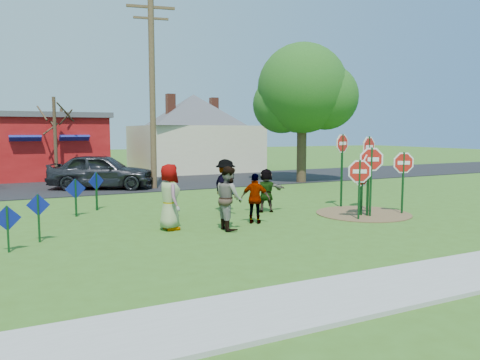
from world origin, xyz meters
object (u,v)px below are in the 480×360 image
object	(u,v)px
stop_sign_b	(342,151)
person_b	(173,194)
leafy_tree	(304,93)
stop_sign_a	(359,176)
stop_sign_c	(371,166)
suv	(102,171)
person_a	(169,197)
stop_sign_d	(369,154)
utility_pole	(152,88)

from	to	relation	value
stop_sign_b	person_b	bearing A→B (deg)	158.91
leafy_tree	stop_sign_a	bearing A→B (deg)	-114.65
stop_sign_b	stop_sign_c	xyz separation A→B (m)	(-0.37, -1.98, -0.40)
stop_sign_a	suv	world-z (taller)	stop_sign_a
stop_sign_c	person_b	world-z (taller)	stop_sign_c
person_a	person_b	bearing A→B (deg)	-21.84
person_a	stop_sign_c	bearing A→B (deg)	-99.27
person_a	leafy_tree	size ratio (longest dim) A/B	0.25
stop_sign_d	suv	size ratio (longest dim) A/B	0.56
person_a	suv	bearing A→B (deg)	-0.34
stop_sign_a	leafy_tree	world-z (taller)	leafy_tree
stop_sign_c	suv	world-z (taller)	stop_sign_c
stop_sign_d	utility_pole	xyz separation A→B (m)	(-5.19, 9.42, 2.87)
stop_sign_b	utility_pole	distance (m)	10.14
leafy_tree	person_a	bearing A→B (deg)	-140.34
stop_sign_a	person_b	size ratio (longest dim) A/B	1.27
person_b	suv	xyz separation A→B (m)	(-0.68, 8.91, 0.08)
stop_sign_c	stop_sign_b	bearing A→B (deg)	106.35
person_b	suv	distance (m)	8.94
stop_sign_d	leafy_tree	bearing A→B (deg)	53.95
person_a	leafy_tree	world-z (taller)	leafy_tree
stop_sign_c	leafy_tree	bearing A→B (deg)	95.27
stop_sign_c	person_a	size ratio (longest dim) A/B	1.29
stop_sign_c	person_b	distance (m)	6.57
stop_sign_c	suv	distance (m)	13.31
stop_sign_d	leafy_tree	size ratio (longest dim) A/B	0.37
stop_sign_d	person_a	distance (m)	7.52
stop_sign_d	person_b	size ratio (longest dim) A/B	1.72
person_b	leafy_tree	size ratio (longest dim) A/B	0.21
leafy_tree	stop_sign_c	bearing A→B (deg)	-111.67
stop_sign_c	leafy_tree	size ratio (longest dim) A/B	0.32
stop_sign_a	suv	bearing A→B (deg)	144.47
stop_sign_a	person_a	xyz separation A→B (m)	(-5.88, 1.25, -0.45)
suv	utility_pole	xyz separation A→B (m)	(2.33, -0.97, 4.00)
suv	stop_sign_c	bearing A→B (deg)	-125.34
utility_pole	person_b	bearing A→B (deg)	-101.70
stop_sign_a	person_a	distance (m)	6.03
stop_sign_c	person_b	xyz separation A→B (m)	(-5.98, 2.58, -0.88)
leafy_tree	utility_pole	bearing A→B (deg)	173.84
stop_sign_c	suv	xyz separation A→B (m)	(-6.67, 11.49, -0.80)
stop_sign_b	leafy_tree	distance (m)	8.84
stop_sign_b	person_a	xyz separation A→B (m)	(-6.97, -0.99, -1.14)
stop_sign_a	suv	xyz separation A→B (m)	(-5.95, 11.75, -0.51)
stop_sign_a	stop_sign_b	xyz separation A→B (m)	(1.08, 2.24, 0.69)
stop_sign_c	utility_pole	bearing A→B (deg)	139.37
stop_sign_a	stop_sign_d	bearing A→B (deg)	68.64
leafy_tree	stop_sign_b	bearing A→B (deg)	-114.31
leafy_tree	stop_sign_d	bearing A→B (deg)	-109.22
utility_pole	suv	bearing A→B (deg)	157.27
person_b	stop_sign_b	bearing A→B (deg)	-78.47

